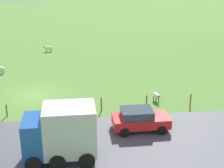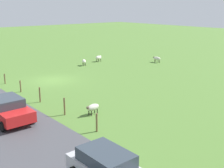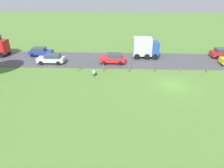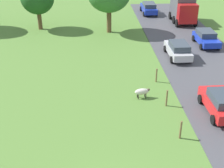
% 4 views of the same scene
% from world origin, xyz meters
% --- Properties ---
extents(sheep_3, '(1.20, 0.62, 0.76)m').
position_xyz_m(sheep_3, '(2.73, 10.54, 0.52)').
color(sheep_3, beige).
rests_on(sheep_3, ground_plane).
extents(fence_post_3, '(0.12, 0.12, 1.23)m').
position_xyz_m(fence_post_3, '(4.30, 5.58, 0.61)').
color(fence_post_3, brown).
rests_on(fence_post_3, ground_plane).
extents(fence_post_4, '(0.12, 0.12, 1.25)m').
position_xyz_m(fence_post_4, '(4.30, 9.32, 0.63)').
color(fence_post_4, brown).
rests_on(fence_post_4, ground_plane).
extents(fence_post_5, '(0.12, 0.12, 1.18)m').
position_xyz_m(fence_post_5, '(4.30, 13.05, 0.59)').
color(fence_post_5, brown).
rests_on(fence_post_5, ground_plane).
extents(truck_0, '(2.61, 4.91, 3.50)m').
position_xyz_m(truck_0, '(10.89, 29.52, 1.91)').
color(truck_0, '#B21919').
rests_on(truck_0, road_strip).
extents(car_0, '(1.99, 4.57, 1.57)m').
position_xyz_m(car_0, '(7.30, 34.10, 0.88)').
color(car_0, '#1933B2').
rests_on(car_0, road_strip).
extents(car_1, '(2.16, 4.04, 1.58)m').
position_xyz_m(car_1, '(7.77, 8.05, 0.88)').
color(car_1, red).
rests_on(car_1, road_strip).
extents(car_2, '(1.99, 4.29, 1.52)m').
position_xyz_m(car_2, '(7.33, 17.93, 0.85)').
color(car_2, '#B7B7BC').
rests_on(car_2, road_strip).
extents(car_4, '(2.04, 4.04, 1.49)m').
position_xyz_m(car_4, '(11.16, 21.12, 0.84)').
color(car_4, '#1933B2').
rests_on(car_4, road_strip).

